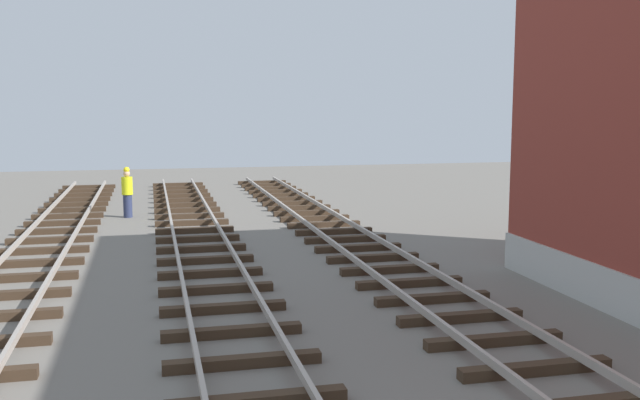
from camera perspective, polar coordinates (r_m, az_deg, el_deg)
name	(u,v)px	position (r m, az deg, el deg)	size (l,w,h in m)	color
track_worker_foreground	(127,192)	(27.32, -15.03, 0.59)	(0.40, 0.40, 1.87)	#262D4C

